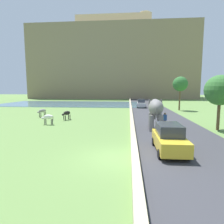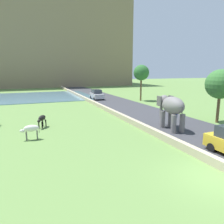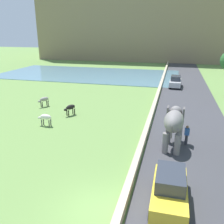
{
  "view_description": "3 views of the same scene",
  "coord_description": "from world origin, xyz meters",
  "px_view_note": "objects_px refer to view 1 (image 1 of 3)",
  "views": [
    {
      "loc": [
        0.84,
        -10.7,
        4.07
      ],
      "look_at": [
        -1.11,
        11.33,
        1.3
      ],
      "focal_mm": 30.59,
      "sensor_mm": 36.0,
      "label": 1
    },
    {
      "loc": [
        -8.06,
        -6.93,
        5.19
      ],
      "look_at": [
        -1.8,
        8.83,
        1.83
      ],
      "focal_mm": 33.7,
      "sensor_mm": 36.0,
      "label": 2
    },
    {
      "loc": [
        3.2,
        -9.4,
        8.49
      ],
      "look_at": [
        -2.24,
        11.62,
        1.2
      ],
      "focal_mm": 38.93,
      "sensor_mm": 36.0,
      "label": 3
    }
  ],
  "objects_px": {
    "car_yellow": "(169,138)",
    "person_beside_elephant": "(165,120)",
    "cow_white": "(48,117)",
    "elephant": "(156,109)",
    "cow_black": "(67,113)",
    "car_silver": "(141,103)",
    "cow_grey": "(42,111)"
  },
  "relations": [
    {
      "from": "cow_black",
      "to": "cow_white",
      "type": "height_order",
      "value": "same"
    },
    {
      "from": "elephant",
      "to": "person_beside_elephant",
      "type": "relative_size",
      "value": 2.16
    },
    {
      "from": "elephant",
      "to": "car_silver",
      "type": "relative_size",
      "value": 0.87
    },
    {
      "from": "cow_black",
      "to": "cow_grey",
      "type": "distance_m",
      "value": 4.74
    },
    {
      "from": "elephant",
      "to": "cow_grey",
      "type": "distance_m",
      "value": 16.45
    },
    {
      "from": "elephant",
      "to": "cow_grey",
      "type": "bearing_deg",
      "value": 154.45
    },
    {
      "from": "cow_black",
      "to": "cow_white",
      "type": "bearing_deg",
      "value": -106.71
    },
    {
      "from": "cow_black",
      "to": "cow_white",
      "type": "distance_m",
      "value": 3.51
    },
    {
      "from": "cow_black",
      "to": "cow_white",
      "type": "xyz_separation_m",
      "value": [
        -1.01,
        -3.36,
        0.0
      ]
    },
    {
      "from": "car_silver",
      "to": "cow_black",
      "type": "relative_size",
      "value": 2.96
    },
    {
      "from": "cow_black",
      "to": "cow_grey",
      "type": "xyz_separation_m",
      "value": [
        -4.24,
        2.11,
        0.0
      ]
    },
    {
      "from": "cow_black",
      "to": "person_beside_elephant",
      "type": "bearing_deg",
      "value": -20.04
    },
    {
      "from": "car_silver",
      "to": "car_yellow",
      "type": "height_order",
      "value": "same"
    },
    {
      "from": "car_yellow",
      "to": "cow_white",
      "type": "bearing_deg",
      "value": 144.64
    },
    {
      "from": "person_beside_elephant",
      "to": "cow_white",
      "type": "height_order",
      "value": "person_beside_elephant"
    },
    {
      "from": "car_silver",
      "to": "cow_black",
      "type": "xyz_separation_m",
      "value": [
        -10.54,
        -16.55,
        -0.06
      ]
    },
    {
      "from": "cow_white",
      "to": "car_yellow",
      "type": "bearing_deg",
      "value": -35.36
    },
    {
      "from": "car_silver",
      "to": "car_yellow",
      "type": "relative_size",
      "value": 1.01
    },
    {
      "from": "car_yellow",
      "to": "cow_white",
      "type": "distance_m",
      "value": 14.16
    },
    {
      "from": "person_beside_elephant",
      "to": "cow_grey",
      "type": "relative_size",
      "value": 1.19
    },
    {
      "from": "cow_white",
      "to": "cow_grey",
      "type": "bearing_deg",
      "value": 120.62
    },
    {
      "from": "elephant",
      "to": "car_silver",
      "type": "xyz_separation_m",
      "value": [
        -0.01,
        21.52,
        -1.14
      ]
    },
    {
      "from": "person_beside_elephant",
      "to": "cow_white",
      "type": "distance_m",
      "value": 12.64
    },
    {
      "from": "car_yellow",
      "to": "person_beside_elephant",
      "type": "bearing_deg",
      "value": 81.77
    },
    {
      "from": "cow_grey",
      "to": "person_beside_elephant",
      "type": "bearing_deg",
      "value": -21.81
    },
    {
      "from": "car_yellow",
      "to": "elephant",
      "type": "bearing_deg",
      "value": 89.86
    },
    {
      "from": "person_beside_elephant",
      "to": "car_yellow",
      "type": "xyz_separation_m",
      "value": [
        -1.06,
        -7.32,
        0.03
      ]
    },
    {
      "from": "car_yellow",
      "to": "cow_black",
      "type": "distance_m",
      "value": 15.64
    },
    {
      "from": "person_beside_elephant",
      "to": "elephant",
      "type": "bearing_deg",
      "value": -144.82
    },
    {
      "from": "person_beside_elephant",
      "to": "cow_black",
      "type": "xyz_separation_m",
      "value": [
        -11.6,
        4.23,
        -0.04
      ]
    },
    {
      "from": "elephant",
      "to": "cow_black",
      "type": "relative_size",
      "value": 2.57
    },
    {
      "from": "person_beside_elephant",
      "to": "car_yellow",
      "type": "height_order",
      "value": "car_yellow"
    }
  ]
}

